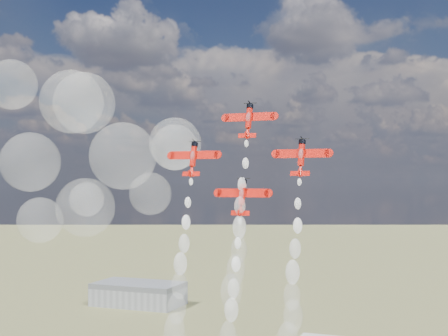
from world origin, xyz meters
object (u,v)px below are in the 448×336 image
at_px(plane_lead, 249,120).
at_px(plane_slot, 242,196).
at_px(plane_left, 193,158).
at_px(plane_right, 301,157).
at_px(hangar, 138,294).

relative_size(plane_lead, plane_slot, 1.00).
distance_m(plane_left, plane_slot, 18.16).
distance_m(plane_right, plane_slot, 18.16).
xyz_separation_m(hangar, plane_left, (108.01, -167.49, 72.07)).
height_order(plane_left, plane_right, same).
distance_m(plane_lead, plane_right, 18.16).
xyz_separation_m(hangar, plane_lead, (122.88, -164.75, 82.12)).
bearing_deg(plane_right, plane_left, 180.00).
bearing_deg(plane_left, plane_right, 0.00).
height_order(plane_lead, plane_slot, plane_lead).
xyz_separation_m(hangar, plane_right, (137.76, -167.49, 72.07)).
distance_m(plane_lead, plane_left, 18.16).
bearing_deg(plane_right, plane_lead, 169.56).
xyz_separation_m(hangar, plane_slot, (122.88, -170.23, 62.03)).
bearing_deg(plane_slot, hangar, 125.82).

